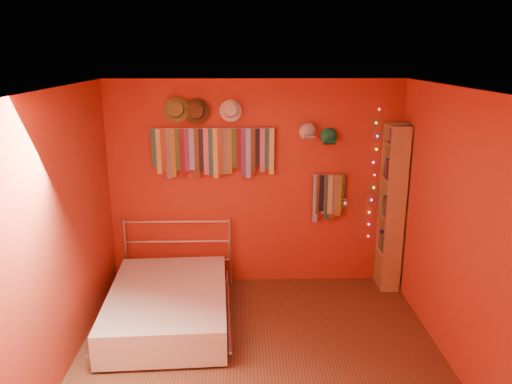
{
  "coord_description": "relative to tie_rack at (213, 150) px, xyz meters",
  "views": [
    {
      "loc": [
        -0.15,
        -4.05,
        2.79
      ],
      "look_at": [
        -0.01,
        0.9,
        1.4
      ],
      "focal_mm": 35.0,
      "sensor_mm": 36.0,
      "label": 1
    }
  ],
  "objects": [
    {
      "name": "bed",
      "position": [
        -0.45,
        -0.95,
        -1.48
      ],
      "size": [
        1.39,
        1.83,
        0.87
      ],
      "rotation": [
        0.0,
        0.0,
        0.05
      ],
      "color": "#B8B8BD",
      "rests_on": "ground"
    },
    {
      "name": "left_wall",
      "position": [
        -1.25,
        -1.68,
        -0.43
      ],
      "size": [
        0.02,
        3.5,
        2.5
      ],
      "primitive_type": "cube",
      "color": "#A2241A",
      "rests_on": "ground"
    },
    {
      "name": "fedora_white",
      "position": [
        0.21,
        -0.03,
        0.47
      ],
      "size": [
        0.25,
        0.14,
        0.25
      ],
      "rotation": [
        1.36,
        0.0,
        0.0
      ],
      "color": "beige",
      "rests_on": "back_wall"
    },
    {
      "name": "small_tie_rack",
      "position": [
        1.38,
        0.0,
        -0.55
      ],
      "size": [
        0.4,
        0.03,
        0.6
      ],
      "color": "#B8B8BD",
      "rests_on": "back_wall"
    },
    {
      "name": "ceiling",
      "position": [
        0.5,
        -1.68,
        0.82
      ],
      "size": [
        3.5,
        3.5,
        0.02
      ],
      "primitive_type": "cube",
      "color": "white",
      "rests_on": "back_wall"
    },
    {
      "name": "fairy_lights",
      "position": [
        1.91,
        0.03,
        -0.31
      ],
      "size": [
        0.06,
        0.02,
        1.59
      ],
      "color": "#FF3333",
      "rests_on": "back_wall"
    },
    {
      "name": "cap_white",
      "position": [
        1.1,
        0.01,
        0.21
      ],
      "size": [
        0.19,
        0.24,
        0.19
      ],
      "color": "beige",
      "rests_on": "back_wall"
    },
    {
      "name": "reading_lamp",
      "position": [
        1.54,
        -0.19,
        -0.59
      ],
      "size": [
        0.08,
        0.33,
        0.1
      ],
      "color": "#B8B8BD",
      "rests_on": "back_wall"
    },
    {
      "name": "cap_green",
      "position": [
        1.35,
        0.01,
        0.16
      ],
      "size": [
        0.19,
        0.24,
        0.19
      ],
      "color": "#1A7648",
      "rests_on": "back_wall"
    },
    {
      "name": "right_wall",
      "position": [
        2.25,
        -1.68,
        -0.43
      ],
      "size": [
        0.02,
        3.5,
        2.5
      ],
      "primitive_type": "cube",
      "color": "#A2241A",
      "rests_on": "ground"
    },
    {
      "name": "tie_rack",
      "position": [
        0.0,
        0.0,
        0.0
      ],
      "size": [
        1.45,
        0.03,
        0.6
      ],
      "color": "#B8B8BD",
      "rests_on": "back_wall"
    },
    {
      "name": "bookshelf",
      "position": [
        2.15,
        -0.15,
        -0.66
      ],
      "size": [
        0.25,
        0.34,
        2.0
      ],
      "color": "#9D7647",
      "rests_on": "ground"
    },
    {
      "name": "ground",
      "position": [
        0.5,
        -1.68,
        -1.68
      ],
      "size": [
        3.5,
        3.5,
        0.0
      ],
      "primitive_type": "plane",
      "color": "#532C1C",
      "rests_on": "ground"
    },
    {
      "name": "fedora_brown",
      "position": [
        -0.18,
        -0.03,
        0.46
      ],
      "size": [
        0.3,
        0.16,
        0.3
      ],
      "rotation": [
        1.36,
        0.0,
        0.0
      ],
      "color": "#442F18",
      "rests_on": "back_wall"
    },
    {
      "name": "back_wall",
      "position": [
        0.5,
        0.07,
        -0.43
      ],
      "size": [
        3.5,
        0.02,
        2.5
      ],
      "primitive_type": "cube",
      "color": "#A2241A",
      "rests_on": "ground"
    },
    {
      "name": "fedora_olive",
      "position": [
        -0.4,
        -0.03,
        0.48
      ],
      "size": [
        0.3,
        0.16,
        0.3
      ],
      "rotation": [
        1.36,
        0.0,
        0.0
      ],
      "color": "olive",
      "rests_on": "back_wall"
    }
  ]
}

